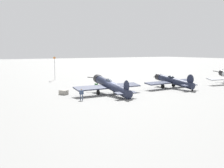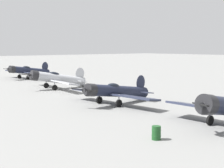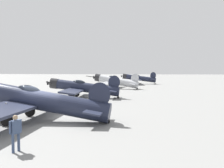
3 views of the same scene
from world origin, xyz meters
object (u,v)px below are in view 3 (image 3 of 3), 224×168
object	(u,v)px
airplane_foreground	(35,100)
airplane_outer_stand	(138,78)
airplane_mid_apron	(82,87)
airplane_far_line	(115,81)
ground_crew_mechanic	(16,130)

from	to	relation	value
airplane_foreground	airplane_outer_stand	xyz separation A→B (m)	(6.09, 46.91, 0.03)
airplane_mid_apron	airplane_far_line	xyz separation A→B (m)	(2.30, 15.92, 0.12)
airplane_foreground	airplane_far_line	bearing A→B (deg)	-93.66
airplane_foreground	ground_crew_mechanic	xyz separation A→B (m)	(1.98, -6.08, -0.51)
airplane_outer_stand	ground_crew_mechanic	world-z (taller)	airplane_outer_stand
airplane_foreground	airplane_far_line	xyz separation A→B (m)	(2.02, 29.93, 0.01)
airplane_mid_apron	ground_crew_mechanic	bearing A→B (deg)	92.78
airplane_foreground	airplane_outer_stand	distance (m)	47.30
airplane_mid_apron	airplane_far_line	world-z (taller)	airplane_far_line
airplane_far_line	airplane_outer_stand	distance (m)	17.46
airplane_outer_stand	airplane_foreground	bearing A→B (deg)	76.44
airplane_far_line	airplane_outer_stand	bearing A→B (deg)	-96.18
airplane_mid_apron	ground_crew_mechanic	distance (m)	20.22
airplane_outer_stand	airplane_mid_apron	bearing A→B (deg)	72.89
ground_crew_mechanic	airplane_far_line	bearing A→B (deg)	-67.23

